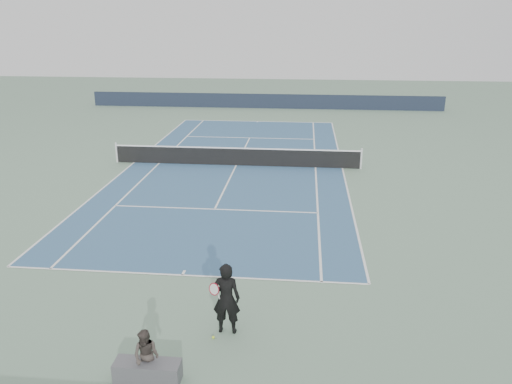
# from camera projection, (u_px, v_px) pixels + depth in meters

# --- Properties ---
(ground) EXTENTS (80.00, 80.00, 0.00)m
(ground) POSITION_uv_depth(u_px,v_px,m) (236.00, 165.00, 26.01)
(ground) COLOR slate
(court_surface) EXTENTS (10.97, 23.77, 0.01)m
(court_surface) POSITION_uv_depth(u_px,v_px,m) (236.00, 165.00, 26.01)
(court_surface) COLOR #34587D
(court_surface) RESTS_ON ground
(tennis_net) EXTENTS (12.90, 0.10, 1.07)m
(tennis_net) POSITION_uv_depth(u_px,v_px,m) (236.00, 156.00, 25.84)
(tennis_net) COLOR silver
(tennis_net) RESTS_ON ground
(windscreen_far) EXTENTS (30.00, 0.25, 1.20)m
(windscreen_far) POSITION_uv_depth(u_px,v_px,m) (264.00, 101.00, 42.63)
(windscreen_far) COLOR black
(windscreen_far) RESTS_ON ground
(tennis_player) EXTENTS (0.80, 0.50, 1.84)m
(tennis_player) POSITION_uv_depth(u_px,v_px,m) (226.00, 298.00, 11.89)
(tennis_player) COLOR black
(tennis_player) RESTS_ON ground
(tennis_ball) EXTENTS (0.07, 0.07, 0.07)m
(tennis_ball) POSITION_uv_depth(u_px,v_px,m) (213.00, 337.00, 11.90)
(tennis_ball) COLOR #C0E02D
(tennis_ball) RESTS_ON ground
(spectator_bench) EXTENTS (1.45, 0.68, 1.20)m
(spectator_bench) POSITION_uv_depth(u_px,v_px,m) (147.00, 363.00, 10.40)
(spectator_bench) COLOR #4E4E52
(spectator_bench) RESTS_ON ground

